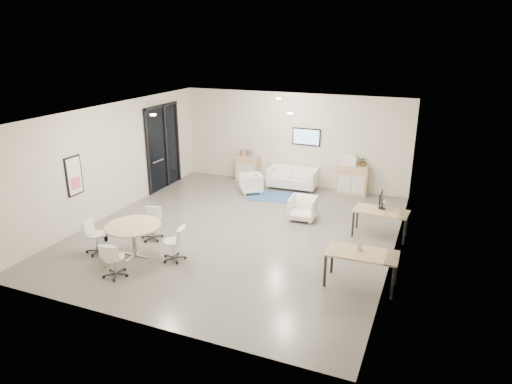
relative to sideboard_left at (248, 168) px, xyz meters
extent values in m
cube|color=#5B5853|center=(1.60, -4.26, -0.85)|extent=(8.00, 9.00, 0.80)
cube|color=white|center=(1.60, -4.26, 3.15)|extent=(8.00, 9.00, 0.80)
cube|color=beige|center=(1.60, 0.64, 1.15)|extent=(8.00, 0.80, 3.20)
cube|color=beige|center=(1.60, -9.16, 1.15)|extent=(8.00, 0.80, 3.20)
cube|color=beige|center=(-2.80, -4.26, 1.15)|extent=(0.80, 9.00, 3.20)
cube|color=beige|center=(6.00, -4.26, 1.15)|extent=(0.80, 9.00, 3.20)
cube|color=black|center=(-2.36, -1.76, 0.97)|extent=(0.02, 1.90, 2.85)
cube|color=black|center=(-2.34, -1.76, 2.36)|extent=(0.06, 1.90, 0.08)
cube|color=black|center=(-2.34, -2.67, 0.97)|extent=(0.06, 0.08, 2.85)
cube|color=black|center=(-2.34, -0.85, 0.97)|extent=(0.06, 0.08, 2.85)
cube|color=black|center=(-2.34, -1.61, 0.97)|extent=(0.06, 0.07, 2.85)
cube|color=#B2B2B7|center=(-2.30, -2.21, 0.60)|extent=(0.04, 0.60, 0.05)
cube|color=black|center=(-2.38, -5.86, 1.10)|extent=(0.04, 0.54, 1.04)
cube|color=white|center=(-2.36, -5.86, 1.10)|extent=(0.01, 0.46, 0.96)
cube|color=#E1538A|center=(-2.35, -5.86, 0.90)|extent=(0.01, 0.32, 0.30)
cube|color=black|center=(2.10, 0.20, 1.30)|extent=(0.98, 0.05, 0.58)
cube|color=#93C6FF|center=(2.10, 0.17, 1.30)|extent=(0.90, 0.01, 0.50)
cylinder|color=#FFEAC6|center=(-0.20, -5.26, 2.73)|extent=(0.14, 0.14, 0.03)
cylinder|color=#FFEAC6|center=(2.80, -3.76, 2.73)|extent=(0.14, 0.14, 0.03)
cylinder|color=#FFEAC6|center=(1.60, -1.26, 2.73)|extent=(0.14, 0.14, 0.03)
cube|color=tan|center=(0.00, 0.00, 0.00)|extent=(0.81, 0.41, 0.91)
cube|color=silver|center=(-0.19, -0.21, -0.09)|extent=(0.34, 0.02, 0.55)
cube|color=silver|center=(0.19, -0.21, -0.09)|extent=(0.34, 0.02, 0.55)
cube|color=tan|center=(3.79, -0.02, 0.04)|extent=(0.99, 0.46, 0.99)
cube|color=silver|center=(3.57, -0.26, -0.06)|extent=(0.41, 0.02, 0.59)
cube|color=silver|center=(4.02, -0.26, -0.06)|extent=(0.41, 0.02, 0.59)
cube|color=red|center=(-0.25, 0.00, 0.57)|extent=(0.04, 0.14, 0.22)
cube|color=#337FCC|center=(-0.19, 0.00, 0.57)|extent=(0.04, 0.14, 0.22)
cube|color=gold|center=(-0.13, 0.00, 0.57)|extent=(0.04, 0.14, 0.22)
cube|color=#4CB24C|center=(-0.07, 0.00, 0.57)|extent=(0.04, 0.14, 0.22)
cube|color=#CC6619|center=(-0.01, 0.00, 0.57)|extent=(0.04, 0.14, 0.22)
cube|color=purple|center=(0.05, 0.00, 0.57)|extent=(0.04, 0.14, 0.22)
cube|color=#E54C7F|center=(0.11, 0.00, 0.57)|extent=(0.04, 0.14, 0.22)
cube|color=teal|center=(0.17, 0.00, 0.57)|extent=(0.04, 0.14, 0.22)
cube|color=white|center=(3.66, -0.02, 0.67)|extent=(0.49, 0.41, 0.28)
cube|color=white|center=(3.66, -0.02, 0.84)|extent=(0.36, 0.31, 0.06)
cube|color=white|center=(1.77, -0.23, -0.20)|extent=(1.70, 0.90, 0.31)
cube|color=white|center=(1.77, 0.09, 0.12)|extent=(1.67, 0.26, 0.31)
cube|color=white|center=(1.02, -0.23, -0.04)|extent=(0.18, 0.84, 0.62)
cube|color=white|center=(2.53, -0.23, -0.04)|extent=(0.18, 0.84, 0.62)
cube|color=navy|center=(1.52, -1.29, -0.45)|extent=(1.83, 1.37, 0.01)
imported|color=white|center=(0.63, -1.18, -0.10)|extent=(0.92, 0.94, 0.71)
imported|color=white|center=(2.94, -2.82, -0.08)|extent=(0.77, 0.72, 0.75)
cube|color=tan|center=(5.13, -3.14, 0.25)|extent=(1.42, 0.78, 0.04)
cube|color=black|center=(4.49, -3.44, -0.11)|extent=(0.05, 0.05, 0.68)
cube|color=black|center=(5.77, -3.44, -0.11)|extent=(0.05, 0.05, 0.68)
cube|color=black|center=(4.49, -2.85, -0.11)|extent=(0.05, 0.05, 0.68)
cube|color=black|center=(5.77, -2.85, -0.11)|extent=(0.05, 0.05, 0.68)
cube|color=tan|center=(5.12, -5.86, 0.29)|extent=(1.49, 0.78, 0.04)
cube|color=black|center=(4.44, -6.18, -0.09)|extent=(0.05, 0.05, 0.72)
cube|color=black|center=(5.80, -6.18, -0.09)|extent=(0.05, 0.05, 0.72)
cube|color=black|center=(4.44, -5.55, -0.09)|extent=(0.05, 0.05, 0.72)
cube|color=black|center=(5.80, -5.55, -0.09)|extent=(0.05, 0.05, 0.72)
cylinder|color=black|center=(5.13, -2.99, 0.28)|extent=(0.20, 0.20, 0.02)
cube|color=black|center=(5.13, -2.99, 0.40)|extent=(0.04, 0.03, 0.24)
cube|color=black|center=(5.08, -2.99, 0.55)|extent=(0.03, 0.50, 0.32)
cylinder|color=tan|center=(-0.09, -6.54, 0.32)|extent=(1.31, 1.31, 0.04)
cylinder|color=#B2B2B7|center=(-0.09, -6.54, -0.08)|extent=(0.10, 0.10, 0.75)
cube|color=#B2B2B7|center=(-0.09, -6.54, -0.44)|extent=(0.76, 0.06, 0.03)
cube|color=#B2B2B7|center=(-0.09, -6.54, -0.44)|extent=(0.06, 0.76, 0.03)
imported|color=#3F7F3F|center=(4.11, 0.01, 0.65)|extent=(0.35, 0.37, 0.24)
imported|color=#3F7F3F|center=(-1.28, -6.15, -0.40)|extent=(0.18, 0.28, 0.12)
imported|color=white|center=(5.05, -5.76, 0.37)|extent=(0.14, 0.12, 0.13)
camera|label=1|loc=(6.34, -14.54, 4.55)|focal=32.00mm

